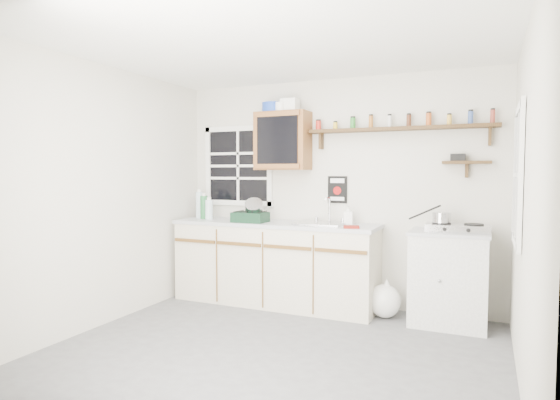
{
  "coord_description": "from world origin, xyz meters",
  "views": [
    {
      "loc": [
        1.57,
        -3.4,
        1.48
      ],
      "look_at": [
        -0.19,
        0.55,
        1.22
      ],
      "focal_mm": 30.0,
      "sensor_mm": 36.0,
      "label": 1
    }
  ],
  "objects_px": {
    "dish_rack": "(251,214)",
    "hotplate": "(457,228)",
    "main_cabinet": "(275,263)",
    "spice_shelf": "(399,128)",
    "upper_cabinet": "(283,141)",
    "right_cabinet": "(449,278)"
  },
  "relations": [
    {
      "from": "right_cabinet",
      "to": "spice_shelf",
      "type": "distance_m",
      "value": 1.58
    },
    {
      "from": "main_cabinet",
      "to": "spice_shelf",
      "type": "distance_m",
      "value": 1.98
    },
    {
      "from": "main_cabinet",
      "to": "right_cabinet",
      "type": "height_order",
      "value": "main_cabinet"
    },
    {
      "from": "right_cabinet",
      "to": "main_cabinet",
      "type": "bearing_deg",
      "value": -179.21
    },
    {
      "from": "right_cabinet",
      "to": "spice_shelf",
      "type": "xyz_separation_m",
      "value": [
        -0.53,
        0.19,
        1.47
      ]
    },
    {
      "from": "right_cabinet",
      "to": "spice_shelf",
      "type": "bearing_deg",
      "value": 160.39
    },
    {
      "from": "right_cabinet",
      "to": "upper_cabinet",
      "type": "xyz_separation_m",
      "value": [
        -1.8,
        0.12,
        1.37
      ]
    },
    {
      "from": "upper_cabinet",
      "to": "hotplate",
      "type": "height_order",
      "value": "upper_cabinet"
    },
    {
      "from": "main_cabinet",
      "to": "upper_cabinet",
      "type": "height_order",
      "value": "upper_cabinet"
    },
    {
      "from": "main_cabinet",
      "to": "upper_cabinet",
      "type": "distance_m",
      "value": 1.37
    },
    {
      "from": "upper_cabinet",
      "to": "spice_shelf",
      "type": "distance_m",
      "value": 1.28
    },
    {
      "from": "dish_rack",
      "to": "hotplate",
      "type": "bearing_deg",
      "value": 1.51
    },
    {
      "from": "upper_cabinet",
      "to": "right_cabinet",
      "type": "bearing_deg",
      "value": -3.76
    },
    {
      "from": "dish_rack",
      "to": "hotplate",
      "type": "height_order",
      "value": "dish_rack"
    },
    {
      "from": "main_cabinet",
      "to": "spice_shelf",
      "type": "bearing_deg",
      "value": 9.25
    },
    {
      "from": "main_cabinet",
      "to": "right_cabinet",
      "type": "distance_m",
      "value": 1.84
    },
    {
      "from": "spice_shelf",
      "to": "hotplate",
      "type": "height_order",
      "value": "spice_shelf"
    },
    {
      "from": "right_cabinet",
      "to": "dish_rack",
      "type": "distance_m",
      "value": 2.14
    },
    {
      "from": "upper_cabinet",
      "to": "spice_shelf",
      "type": "height_order",
      "value": "upper_cabinet"
    },
    {
      "from": "upper_cabinet",
      "to": "spice_shelf",
      "type": "xyz_separation_m",
      "value": [
        1.27,
        0.07,
        0.1
      ]
    },
    {
      "from": "spice_shelf",
      "to": "dish_rack",
      "type": "height_order",
      "value": "spice_shelf"
    },
    {
      "from": "main_cabinet",
      "to": "spice_shelf",
      "type": "relative_size",
      "value": 1.21
    }
  ]
}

